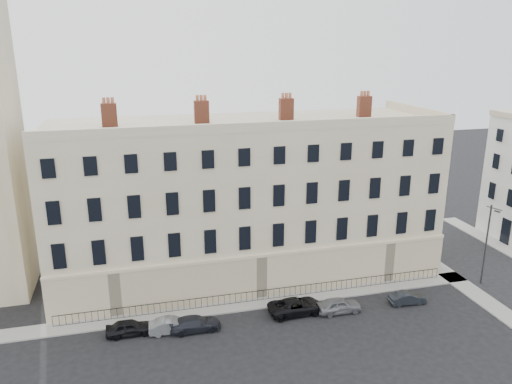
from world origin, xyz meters
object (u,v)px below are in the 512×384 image
car_a (129,328)px  car_e (339,305)px  car_b (172,325)px  car_c (195,324)px  car_d (296,306)px  streetlamp (487,241)px  car_f (407,298)px

car_a → car_e: car_e is taller
car_b → car_c: car_b is taller
car_c → car_d: 8.64m
car_b → car_e: bearing=-89.4°
car_e → streetlamp: (15.29, 1.48, 3.68)m
car_f → streetlamp: (8.87, 1.64, 3.80)m
car_f → car_a: bearing=91.1°
car_a → car_f: car_a is taller
car_b → car_c: size_ratio=0.89×
car_a → car_d: (13.67, -0.23, 0.04)m
car_c → car_e: size_ratio=1.07×
car_b → streetlamp: streetlamp is taller
streetlamp → car_c: bearing=163.7°
streetlamp → car_b: bearing=163.2°
car_e → car_f: 6.41m
car_a → car_e: (17.22, -0.98, 0.03)m
streetlamp → car_f: bearing=171.7°
car_d → streetlamp: streetlamp is taller
car_c → car_e: bearing=-91.2°
car_d → car_f: car_d is taller
car_e → car_f: size_ratio=1.18×
car_c → streetlamp: 27.74m
car_d → car_f: (9.97, -0.91, -0.13)m
car_c → streetlamp: (27.46, 1.19, 3.74)m
car_c → car_a: bearing=82.4°
car_f → streetlamp: streetlamp is taller
car_c → streetlamp: bearing=-87.3°
car_b → car_e: car_e is taller
car_d → streetlamp: size_ratio=0.61×
car_a → car_b: bearing=-99.4°
car_e → streetlamp: 15.79m
car_b → car_d: 10.42m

